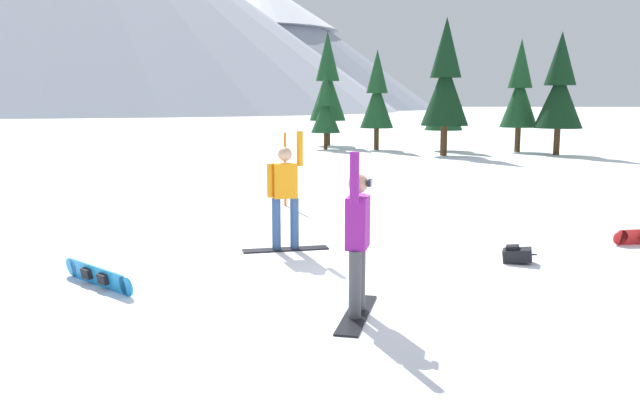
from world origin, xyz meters
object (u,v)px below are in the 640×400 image
trail_marker_pole (285,169)px  snowboarder_foreground (358,239)px  pine_tree_young (520,91)px  loose_snowboard_far_spare (97,276)px  pine_tree_slender (328,84)px  pine_tree_leaning (560,88)px  backpack_black (517,254)px  snowboarder_midground (285,194)px  pine_tree_broad (445,81)px  pine_tree_tall (326,108)px  pine_tree_twin (377,96)px  pine_tree_short (444,100)px

trail_marker_pole → snowboarder_foreground: bearing=-76.7°
trail_marker_pole → pine_tree_young: (9.83, 18.67, 2.25)m
loose_snowboard_far_spare → pine_tree_slender: size_ratio=0.21×
snowboarder_foreground → pine_tree_leaning: pine_tree_leaning is taller
backpack_black → pine_tree_leaning: bearing=72.9°
pine_tree_young → snowboarder_midground: bearing=-111.4°
pine_tree_leaning → snowboarder_foreground: bearing=-110.5°
backpack_black → trail_marker_pole: 7.10m
pine_tree_broad → pine_tree_young: (4.13, 2.69, -0.43)m
snowboarder_midground → pine_tree_slender: size_ratio=0.31×
trail_marker_pole → pine_tree_tall: size_ratio=0.44×
snowboarder_foreground → pine_tree_broad: bearing=81.2°
pine_tree_broad → pine_tree_leaning: 5.66m
snowboarder_midground → pine_tree_tall: 24.58m
pine_tree_broad → trail_marker_pole: bearing=-109.6°
snowboarder_foreground → pine_tree_leaning: bearing=69.5°
backpack_black → pine_tree_twin: 25.30m
pine_tree_short → pine_tree_broad: (-0.35, -3.37, 0.89)m
pine_tree_slender → pine_tree_tall: pine_tree_slender is taller
pine_tree_tall → pine_tree_twin: bearing=-1.6°
snowboarder_midground → pine_tree_twin: size_ratio=0.38×
snowboarder_midground → pine_tree_twin: bearing=85.7°
snowboarder_foreground → loose_snowboard_far_spare: 3.87m
pine_tree_tall → pine_tree_young: (10.17, -1.02, 0.89)m
pine_tree_short → pine_tree_slender: pine_tree_slender is taller
trail_marker_pole → loose_snowboard_far_spare: bearing=-103.2°
pine_tree_tall → pine_tree_broad: size_ratio=0.63×
snowboarder_foreground → loose_snowboard_far_spare: (-3.66, 0.95, -0.80)m
loose_snowboard_far_spare → pine_tree_broad: 24.66m
backpack_black → pine_tree_broad: bearing=86.7°
pine_tree_tall → snowboarder_foreground: bearing=-85.3°
trail_marker_pole → pine_tree_young: 21.22m
loose_snowboard_far_spare → pine_tree_leaning: size_ratio=0.24×
pine_tree_short → trail_marker_pole: bearing=-107.4°
pine_tree_tall → pine_tree_broad: 7.20m
backpack_black → pine_tree_tall: 25.68m
pine_tree_leaning → loose_snowboard_far_spare: bearing=-118.4°
pine_tree_young → snowboarder_foreground: bearing=-106.3°
pine_tree_short → pine_tree_slender: (-6.50, 3.74, 0.96)m
pine_tree_broad → pine_tree_leaning: size_ratio=1.10×
pine_tree_slender → snowboarder_foreground: bearing=-85.6°
loose_snowboard_far_spare → trail_marker_pole: size_ratio=0.79×
backpack_black → pine_tree_twin: (-2.01, 25.06, 2.80)m
backpack_black → pine_tree_tall: size_ratio=0.13×
pine_tree_leaning → pine_tree_twin: bearing=162.0°
backpack_black → pine_tree_tall: (-4.81, 25.14, 2.14)m
backpack_black → pine_tree_young: 24.90m
pine_tree_tall → pine_tree_broad: (6.03, -3.71, 1.32)m
pine_tree_twin → trail_marker_pole: bearing=-97.2°
snowboarder_foreground → snowboarder_midground: size_ratio=0.97×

